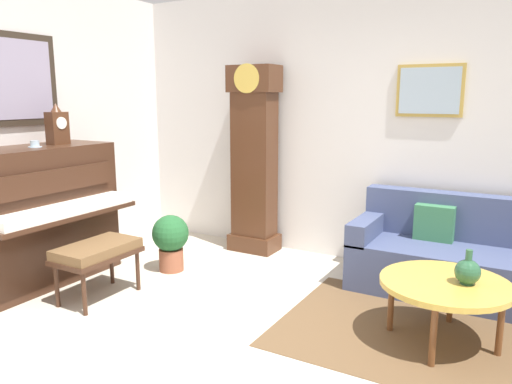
# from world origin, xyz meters

# --- Properties ---
(ground_plane) EXTENTS (6.40, 6.00, 0.10)m
(ground_plane) POSITION_xyz_m (0.00, 0.00, -0.05)
(ground_plane) COLOR beige
(wall_back) EXTENTS (5.30, 0.13, 2.80)m
(wall_back) POSITION_xyz_m (0.01, 2.40, 1.40)
(wall_back) COLOR silver
(wall_back) RESTS_ON ground_plane
(area_rug) EXTENTS (2.10, 1.50, 0.01)m
(area_rug) POSITION_xyz_m (1.10, 0.97, 0.00)
(area_rug) COLOR brown
(area_rug) RESTS_ON ground_plane
(piano) EXTENTS (0.87, 1.44, 1.26)m
(piano) POSITION_xyz_m (-2.23, 0.30, 0.63)
(piano) COLOR #3D2316
(piano) RESTS_ON ground_plane
(piano_bench) EXTENTS (0.42, 0.70, 0.48)m
(piano_bench) POSITION_xyz_m (-1.48, 0.30, 0.41)
(piano_bench) COLOR #3D2316
(piano_bench) RESTS_ON ground_plane
(grandfather_clock) EXTENTS (0.52, 0.34, 2.03)m
(grandfather_clock) POSITION_xyz_m (-1.00, 2.12, 0.96)
(grandfather_clock) COLOR #4C2B19
(grandfather_clock) RESTS_ON ground_plane
(couch) EXTENTS (1.90, 0.80, 0.84)m
(couch) POSITION_xyz_m (1.22, 1.95, 0.31)
(couch) COLOR #424C70
(couch) RESTS_ON ground_plane
(coffee_table) EXTENTS (0.88, 0.88, 0.45)m
(coffee_table) POSITION_xyz_m (1.20, 0.94, 0.42)
(coffee_table) COLOR gold
(coffee_table) RESTS_ON ground_plane
(mantel_clock) EXTENTS (0.13, 0.18, 0.38)m
(mantel_clock) POSITION_xyz_m (-2.23, 0.59, 1.43)
(mantel_clock) COLOR #4C2B19
(mantel_clock) RESTS_ON piano
(teacup) EXTENTS (0.12, 0.12, 0.06)m
(teacup) POSITION_xyz_m (-2.18, 0.31, 1.28)
(teacup) COLOR #ADC6D6
(teacup) RESTS_ON piano
(green_jug) EXTENTS (0.17, 0.17, 0.24)m
(green_jug) POSITION_xyz_m (1.33, 0.96, 0.54)
(green_jug) COLOR #234C33
(green_jug) RESTS_ON coffee_table
(potted_plant) EXTENTS (0.36, 0.36, 0.56)m
(potted_plant) POSITION_xyz_m (-1.38, 1.14, 0.32)
(potted_plant) COLOR #935138
(potted_plant) RESTS_ON ground_plane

